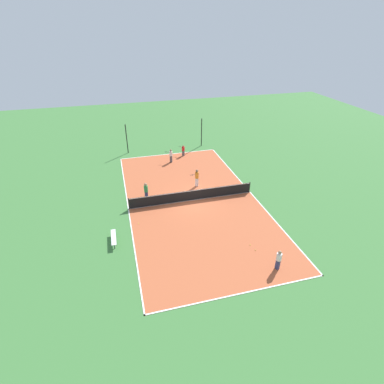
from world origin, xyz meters
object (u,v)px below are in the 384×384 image
object	(u,v)px
player_near_white	(279,259)
tennis_ball_near_net	(139,224)
fence_post_back_left	(127,139)
player_far_green	(146,190)
player_far_white	(171,155)
tennis_ball_left_sideline	(255,250)
player_coach_red	(183,150)
fence_post_back_right	(201,132)
tennis_ball_midcourt	(137,159)
bench	(114,237)
tennis_ball_far_baseline	(250,245)
tennis_net	(192,195)
player_center_orange	(197,177)

from	to	relation	value
player_near_white	tennis_ball_near_net	world-z (taller)	player_near_white
fence_post_back_left	player_near_white	bearing A→B (deg)	-70.80
player_far_green	player_far_white	size ratio (longest dim) A/B	1.11
tennis_ball_left_sideline	player_coach_red	bearing A→B (deg)	92.99
player_far_white	fence_post_back_right	bearing A→B (deg)	-110.19
tennis_ball_near_net	tennis_ball_left_sideline	world-z (taller)	same
player_near_white	tennis_ball_midcourt	bearing A→B (deg)	-179.87
player_near_white	fence_post_back_left	xyz separation A→B (m)	(-8.15, 23.42, 0.95)
tennis_ball_near_net	fence_post_back_right	world-z (taller)	fence_post_back_right
tennis_ball_near_net	tennis_ball_left_sideline	distance (m)	9.69
bench	tennis_ball_left_sideline	xyz separation A→B (m)	(10.00, -3.76, -0.34)
tennis_ball_midcourt	player_far_white	bearing A→B (deg)	-27.77
tennis_ball_left_sideline	tennis_ball_far_baseline	world-z (taller)	same
player_coach_red	fence_post_back_left	bearing A→B (deg)	37.79
player_far_white	tennis_net	bearing A→B (deg)	120.45
player_near_white	fence_post_back_right	world-z (taller)	fence_post_back_right
player_far_white	tennis_ball_midcourt	size ratio (longest dim) A/B	23.68
player_coach_red	tennis_ball_left_sideline	bearing A→B (deg)	153.54
player_coach_red	tennis_ball_left_sideline	distance (m)	18.63
fence_post_back_left	fence_post_back_right	distance (m)	9.73
player_far_green	player_center_orange	bearing A→B (deg)	74.16
tennis_net	tennis_ball_far_baseline	bearing A→B (deg)	-70.97
player_far_white	tennis_ball_left_sideline	xyz separation A→B (m)	(2.83, -17.07, -0.89)
player_far_green	player_near_white	size ratio (longest dim) A/B	1.15
player_far_green	fence_post_back_right	world-z (taller)	fence_post_back_right
tennis_ball_left_sideline	fence_post_back_right	size ratio (longest dim) A/B	0.02
player_far_white	tennis_ball_left_sideline	world-z (taller)	player_far_white
tennis_net	player_near_white	xyz separation A→B (m)	(3.29, -10.12, 0.32)
player_far_green	tennis_ball_left_sideline	world-z (taller)	player_far_green
tennis_ball_far_baseline	player_coach_red	bearing A→B (deg)	92.74
tennis_ball_near_net	fence_post_back_right	xyz separation A→B (m)	(10.14, 15.80, 1.79)
tennis_ball_far_baseline	tennis_net	bearing A→B (deg)	109.03
tennis_net	fence_post_back_right	distance (m)	14.21
fence_post_back_right	bench	bearing A→B (deg)	-124.73
tennis_ball_midcourt	tennis_net	bearing A→B (deg)	-70.23
tennis_net	tennis_ball_left_sideline	distance (m)	8.50
bench	tennis_ball_near_net	bearing A→B (deg)	-49.03
tennis_net	player_far_white	world-z (taller)	player_far_white
bench	fence_post_back_right	xyz separation A→B (m)	(12.19, 17.59, 1.46)
player_coach_red	fence_post_back_right	bearing A→B (deg)	-78.48
bench	player_far_white	size ratio (longest dim) A/B	1.21
player_center_orange	tennis_ball_left_sideline	size ratio (longest dim) A/B	27.15
bench	tennis_ball_left_sideline	distance (m)	10.69
fence_post_back_right	tennis_net	bearing A→B (deg)	-110.10
player_center_orange	tennis_ball_near_net	distance (m)	8.24
player_near_white	tennis_ball_far_baseline	xyz separation A→B (m)	(-0.73, 2.71, -0.84)
player_far_green	bench	bearing A→B (deg)	-60.98
player_coach_red	tennis_ball_midcourt	world-z (taller)	player_coach_red
tennis_ball_near_net	player_near_white	bearing A→B (deg)	-41.63
tennis_ball_far_baseline	player_center_orange	bearing A→B (deg)	97.95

